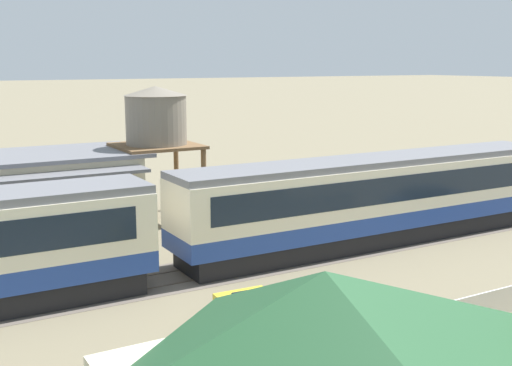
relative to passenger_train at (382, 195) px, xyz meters
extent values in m
plane|color=#7A7056|center=(2.24, 0.24, -2.29)|extent=(600.00, 600.00, 0.00)
cube|color=#234293|center=(-0.26, 0.00, -0.99)|extent=(20.69, 3.06, 0.80)
cube|color=beige|center=(-0.26, 0.00, 0.47)|extent=(20.69, 3.06, 2.13)
cube|color=#192330|center=(-0.26, 0.00, 0.58)|extent=(19.03, 3.10, 1.19)
cube|color=slate|center=(-0.26, 0.00, 1.69)|extent=(20.69, 2.87, 0.30)
cube|color=black|center=(-0.26, 0.00, -1.83)|extent=(19.86, 2.63, 0.88)
cylinder|color=black|center=(6.56, -0.72, -1.84)|extent=(0.90, 0.18, 0.90)
cylinder|color=black|center=(6.56, 0.72, -1.84)|extent=(0.90, 0.18, 0.90)
cylinder|color=black|center=(-7.09, -0.72, -1.84)|extent=(0.90, 0.18, 0.90)
cylinder|color=black|center=(-7.09, 0.72, -1.84)|extent=(0.90, 0.18, 0.90)
cylinder|color=black|center=(-15.43, -0.72, -1.84)|extent=(0.90, 0.18, 0.90)
cylinder|color=black|center=(-15.43, 0.72, -1.84)|extent=(0.90, 0.18, 0.90)
cube|color=#665B51|center=(4.65, 0.00, -2.29)|extent=(124.50, 3.60, 0.01)
cube|color=#4C4238|center=(4.65, -0.72, -2.27)|extent=(124.50, 0.12, 0.04)
cube|color=#4C4238|center=(4.65, 0.72, -2.27)|extent=(124.50, 0.12, 0.04)
cube|color=slate|center=(-16.11, 6.55, 1.11)|extent=(13.41, 1.60, 0.16)
cylinder|color=brown|center=(-16.11, 5.95, -0.63)|extent=(0.14, 0.14, 3.32)
cylinder|color=brown|center=(-5.81, 11.27, -0.29)|extent=(0.28, 0.28, 4.00)
cylinder|color=brown|center=(-9.56, 11.27, -0.29)|extent=(0.28, 0.28, 4.00)
cylinder|color=brown|center=(-5.81, 7.52, -0.29)|extent=(0.28, 0.28, 4.00)
cylinder|color=brown|center=(-9.56, 7.52, -0.29)|extent=(0.28, 0.28, 4.00)
cube|color=brown|center=(-7.68, 9.39, 1.79)|extent=(4.25, 4.25, 0.16)
cylinder|color=slate|center=(-7.68, 9.39, 3.17)|extent=(3.24, 3.24, 2.61)
cone|color=slate|center=(-7.68, 9.39, 4.73)|extent=(3.40, 3.40, 0.50)
pyramid|color=#23512D|center=(-13.48, -13.97, 1.50)|extent=(7.97, 6.39, 2.01)
cube|color=yellow|center=(-10.36, -6.75, -1.78)|extent=(2.08, 4.52, 0.69)
cube|color=#192330|center=(-10.37, -6.89, -1.22)|extent=(1.71, 2.29, 0.42)
cylinder|color=black|center=(-9.47, -5.43, -1.98)|extent=(0.62, 0.20, 0.62)
cylinder|color=black|center=(-11.12, -5.34, -1.98)|extent=(0.62, 0.20, 0.62)
cylinder|color=black|center=(-9.61, -8.17, -1.98)|extent=(0.62, 0.20, 0.62)
cylinder|color=black|center=(-11.26, -8.08, -1.98)|extent=(0.62, 0.20, 0.62)
camera|label=1|loc=(-20.07, -22.97, 6.21)|focal=45.00mm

